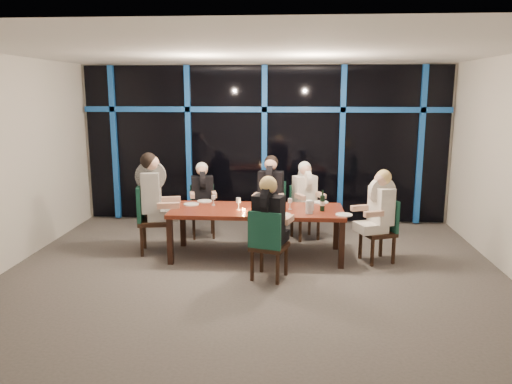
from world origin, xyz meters
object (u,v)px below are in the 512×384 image
chair_near_mid (267,242)px  chair_far_mid (271,207)px  chair_far_left (203,208)px  diner_far_mid (270,186)px  water_pitcher (309,207)px  chair_far_right (303,209)px  dining_table (257,213)px  diner_end_left (154,188)px  diner_near_mid (270,212)px  wine_bottle (322,203)px  chair_end_right (383,227)px  chair_end_left (149,215)px  diner_end_right (379,202)px  diner_far_left (202,189)px  diner_far_right (306,189)px

chair_near_mid → chair_far_mid: bearing=-72.0°
chair_far_left → chair_far_mid: chair_far_mid is taller
diner_far_mid → water_pitcher: 1.30m
chair_far_left → chair_far_right: 1.75m
chair_near_mid → dining_table: bearing=-61.0°
diner_end_left → diner_near_mid: bearing=-129.1°
chair_far_mid → wine_bottle: bearing=-43.8°
chair_end_right → water_pitcher: bearing=-102.5°
chair_end_left → chair_near_mid: (1.90, -1.07, -0.06)m
dining_table → chair_far_mid: (0.18, 0.98, -0.13)m
chair_far_left → chair_far_right: (1.75, 0.01, 0.01)m
chair_near_mid → chair_end_right: bearing=-134.2°
chair_far_right → diner_near_mid: bearing=-128.4°
wine_bottle → diner_end_right: bearing=-2.6°
diner_far_mid → diner_end_left: size_ratio=0.92×
dining_table → wine_bottle: 1.00m
diner_far_left → chair_far_mid: bearing=-14.2°
diner_far_left → diner_end_left: bearing=-137.3°
chair_end_right → diner_far_right: (-1.12, 1.08, 0.34)m
diner_far_mid → diner_end_left: bearing=-147.1°
diner_far_mid → diner_end_right: size_ratio=1.05×
diner_far_mid → chair_far_right: bearing=26.5°
chair_near_mid → water_pitcher: 0.99m
diner_far_right → wine_bottle: diner_far_right is taller
chair_near_mid → diner_far_mid: diner_far_mid is taller
chair_far_left → wine_bottle: (2.00, -1.13, 0.37)m
chair_far_right → chair_end_left: size_ratio=0.85×
chair_far_left → water_pitcher: bearing=-49.5°
diner_far_right → diner_end_left: bearing=176.6°
chair_far_right → chair_end_right: chair_end_right is taller
diner_far_mid → diner_near_mid: diner_far_mid is taller
diner_far_left → diner_end_right: diner_end_right is taller
diner_far_mid → diner_end_left: 1.94m
chair_far_mid → diner_far_mid: diner_far_mid is taller
chair_far_left → chair_end_left: chair_end_left is taller
chair_near_mid → diner_near_mid: size_ratio=1.03×
chair_far_left → chair_far_mid: bearing=-17.6°
diner_far_right → diner_end_right: (1.04, -1.11, 0.03)m
chair_far_mid → diner_far_mid: 0.40m
chair_far_left → diner_end_right: diner_end_right is taller
chair_near_mid → diner_end_left: (-1.81, 1.09, 0.49)m
dining_table → chair_end_right: size_ratio=2.76×
diner_far_mid → diner_end_left: diner_end_left is taller
diner_end_left → chair_far_mid: bearing=-74.2°
chair_end_left → chair_near_mid: 2.18m
chair_far_left → diner_far_right: diner_far_right is taller
diner_far_right → chair_far_right: bearing=90.0°
chair_near_mid → diner_end_left: size_ratio=0.92×
chair_far_left → chair_far_mid: 1.21m
chair_far_mid → wine_bottle: size_ratio=3.12×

